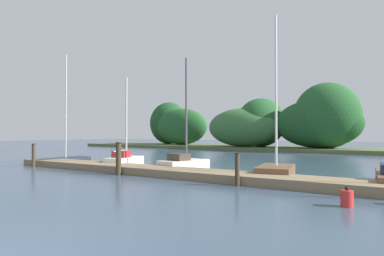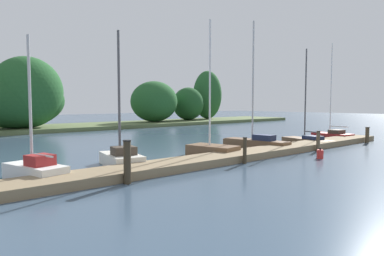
{
  "view_description": "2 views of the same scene",
  "coord_description": "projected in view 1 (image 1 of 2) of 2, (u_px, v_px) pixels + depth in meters",
  "views": [
    {
      "loc": [
        5.5,
        -2.28,
        1.99
      ],
      "look_at": [
        -4.39,
        12.54,
        2.25
      ],
      "focal_mm": 31.51,
      "sensor_mm": 36.0,
      "label": 1
    },
    {
      "loc": [
        -12.71,
        -1.59,
        2.84
      ],
      "look_at": [
        -0.82,
        11.99,
        1.54
      ],
      "focal_mm": 33.33,
      "sensor_mm": 36.0,
      "label": 2
    }
  ],
  "objects": [
    {
      "name": "channel_buoy_0",
      "position": [
        347.0,
        198.0,
        9.04
      ],
      "size": [
        0.33,
        0.33,
        0.56
      ],
      "color": "red",
      "rests_on": "ground"
    },
    {
      "name": "dock_pier",
      "position": [
        251.0,
        178.0,
        13.39
      ],
      "size": [
        29.53,
        1.8,
        0.35
      ],
      "color": "#847051",
      "rests_on": "ground"
    },
    {
      "name": "mooring_piling_0",
      "position": [
        34.0,
        155.0,
        19.5
      ],
      "size": [
        0.22,
        0.22,
        1.37
      ],
      "color": "#3D3323",
      "rests_on": "ground"
    },
    {
      "name": "mooring_piling_2",
      "position": [
        237.0,
        169.0,
        12.56
      ],
      "size": [
        0.2,
        0.2,
        1.23
      ],
      "color": "#3D3323",
      "rests_on": "ground"
    },
    {
      "name": "far_shore",
      "position": [
        322.0,
        125.0,
        35.61
      ],
      "size": [
        71.88,
        8.0,
        7.49
      ],
      "color": "#56663D",
      "rests_on": "ground"
    },
    {
      "name": "mooring_piling_1",
      "position": [
        119.0,
        158.0,
        16.03
      ],
      "size": [
        0.3,
        0.3,
        1.54
      ],
      "color": "#3D3323",
      "rests_on": "ground"
    },
    {
      "name": "sailboat_1",
      "position": [
        125.0,
        160.0,
        19.54
      ],
      "size": [
        1.66,
        2.97,
        5.26
      ],
      "rotation": [
        0.0,
        0.0,
        1.8
      ],
      "color": "white",
      "rests_on": "ground"
    },
    {
      "name": "sailboat_0",
      "position": [
        64.0,
        159.0,
        22.22
      ],
      "size": [
        1.17,
        3.94,
        7.16
      ],
      "rotation": [
        0.0,
        0.0,
        1.57
      ],
      "color": "#232833",
      "rests_on": "ground"
    },
    {
      "name": "sailboat_2",
      "position": [
        185.0,
        163.0,
        17.81
      ],
      "size": [
        1.81,
        3.02,
        5.99
      ],
      "rotation": [
        0.0,
        0.0,
        1.37
      ],
      "color": "silver",
      "rests_on": "ground"
    },
    {
      "name": "sailboat_3",
      "position": [
        276.0,
        170.0,
        14.58
      ],
      "size": [
        1.87,
        2.98,
        7.15
      ],
      "rotation": [
        0.0,
        0.0,
        1.77
      ],
      "color": "brown",
      "rests_on": "ground"
    }
  ]
}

